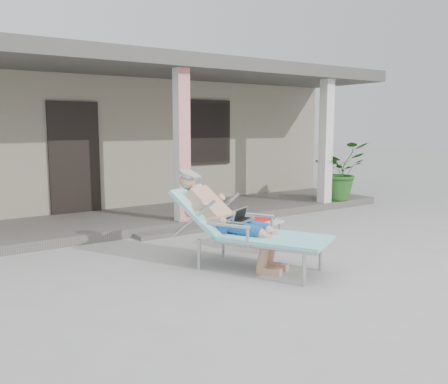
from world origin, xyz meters
TOP-DOWN VIEW (x-y plane):
  - ground at (0.00, 0.00)m, footprint 60.00×60.00m
  - house at (0.00, 6.50)m, footprint 10.40×5.40m
  - porch_deck at (0.00, 3.00)m, footprint 10.00×2.00m
  - porch_overhang at (0.00, 2.95)m, footprint 10.00×2.30m
  - porch_step at (0.00, 1.85)m, footprint 2.00×0.30m
  - lounger at (-0.52, -0.21)m, footprint 1.61×2.09m
  - side_table at (0.28, 0.34)m, footprint 0.60×0.60m
  - potted_palm at (4.05, 2.26)m, footprint 1.30×1.16m

SIDE VIEW (x-z plane):
  - ground at x=0.00m, z-range 0.00..0.00m
  - porch_step at x=0.00m, z-range 0.00..0.07m
  - porch_deck at x=0.00m, z-range 0.00..0.15m
  - side_table at x=0.28m, z-range 0.16..0.61m
  - potted_palm at x=4.05m, z-range 0.15..1.45m
  - lounger at x=-0.52m, z-range 0.15..1.48m
  - house at x=0.00m, z-range 0.02..3.32m
  - porch_overhang at x=0.00m, z-range 1.36..4.21m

